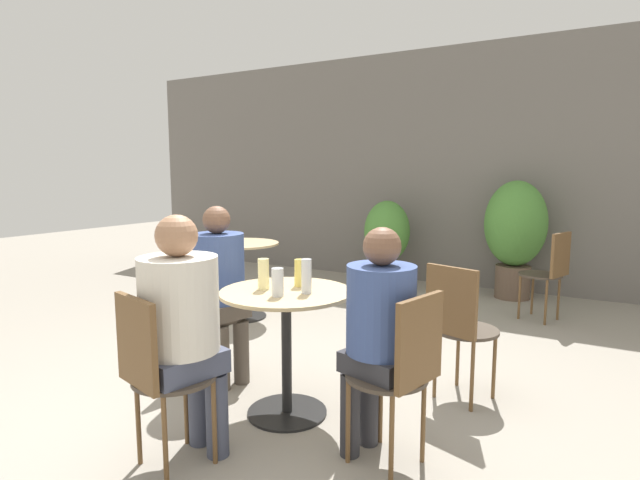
% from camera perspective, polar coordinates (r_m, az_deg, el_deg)
% --- Properties ---
extents(ground_plane, '(20.00, 20.00, 0.00)m').
position_cam_1_polar(ground_plane, '(3.09, -6.55, -20.01)').
color(ground_plane, gray).
extents(storefront_wall, '(10.00, 0.06, 3.00)m').
position_cam_1_polar(storefront_wall, '(6.60, 15.43, 7.96)').
color(storefront_wall, slate).
rests_on(storefront_wall, ground_plane).
extents(cafe_table_near, '(0.77, 0.77, 0.75)m').
position_cam_1_polar(cafe_table_near, '(2.97, -3.87, -9.59)').
color(cafe_table_near, black).
rests_on(cafe_table_near, ground_plane).
extents(cafe_table_far, '(0.74, 0.74, 0.75)m').
position_cam_1_polar(cafe_table_far, '(5.00, -8.98, -2.72)').
color(cafe_table_far, black).
rests_on(cafe_table_far, ground_plane).
extents(bistro_chair_0, '(0.44, 0.42, 0.88)m').
position_cam_1_polar(bistro_chair_0, '(3.61, -12.67, -6.98)').
color(bistro_chair_0, '#42382D').
rests_on(bistro_chair_0, ground_plane).
extents(bistro_chair_1, '(0.42, 0.44, 0.88)m').
position_cam_1_polar(bistro_chair_1, '(2.54, -18.22, -13.51)').
color(bistro_chair_1, '#42382D').
rests_on(bistro_chair_1, ground_plane).
extents(bistro_chair_2, '(0.44, 0.42, 0.88)m').
position_cam_1_polar(bistro_chair_2, '(2.46, 9.40, -13.88)').
color(bistro_chair_2, '#42382D').
rests_on(bistro_chair_2, ground_plane).
extents(bistro_chair_3, '(0.43, 0.44, 0.88)m').
position_cam_1_polar(bistro_chair_3, '(3.23, 15.55, -8.81)').
color(bistro_chair_3, '#42382D').
rests_on(bistro_chair_3, ground_plane).
extents(bistro_chair_4, '(0.45, 0.43, 0.88)m').
position_cam_1_polar(bistro_chair_4, '(5.27, 24.81, -2.89)').
color(bistro_chair_4, '#42382D').
rests_on(bistro_chair_4, ground_plane).
extents(seated_person_0, '(0.41, 0.38, 1.22)m').
position_cam_1_polar(seated_person_0, '(3.44, -11.42, -4.45)').
color(seated_person_0, brown).
rests_on(seated_person_0, ground_plane).
extents(seated_person_1, '(0.40, 0.43, 1.24)m').
position_cam_1_polar(seated_person_1, '(2.54, -15.42, -8.72)').
color(seated_person_1, '#42475B').
rests_on(seated_person_1, ground_plane).
extents(seated_person_2, '(0.38, 0.36, 1.18)m').
position_cam_1_polar(seated_person_2, '(2.49, 6.68, -9.47)').
color(seated_person_2, '#2D2D33').
rests_on(seated_person_2, ground_plane).
extents(beer_glass_0, '(0.07, 0.07, 0.18)m').
position_cam_1_polar(beer_glass_0, '(2.94, -6.48, -3.88)').
color(beer_glass_0, beige).
rests_on(beer_glass_0, cafe_table_near).
extents(beer_glass_1, '(0.07, 0.07, 0.16)m').
position_cam_1_polar(beer_glass_1, '(2.77, -4.86, -4.83)').
color(beer_glass_1, silver).
rests_on(beer_glass_1, cafe_table_near).
extents(beer_glass_2, '(0.06, 0.06, 0.20)m').
position_cam_1_polar(beer_glass_2, '(2.82, -1.56, -4.16)').
color(beer_glass_2, silver).
rests_on(beer_glass_2, cafe_table_near).
extents(beer_glass_3, '(0.07, 0.07, 0.16)m').
position_cam_1_polar(beer_glass_3, '(3.01, -2.31, -3.76)').
color(beer_glass_3, '#DBC65B').
rests_on(beer_glass_3, cafe_table_near).
extents(potted_plant_0, '(0.57, 0.57, 1.09)m').
position_cam_1_polar(potted_plant_0, '(6.34, 7.65, 0.09)').
color(potted_plant_0, brown).
rests_on(potted_plant_0, ground_plane).
extents(potted_plant_1, '(0.68, 0.68, 1.35)m').
position_cam_1_polar(potted_plant_1, '(6.09, 21.41, 1.07)').
color(potted_plant_1, brown).
rests_on(potted_plant_1, ground_plane).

